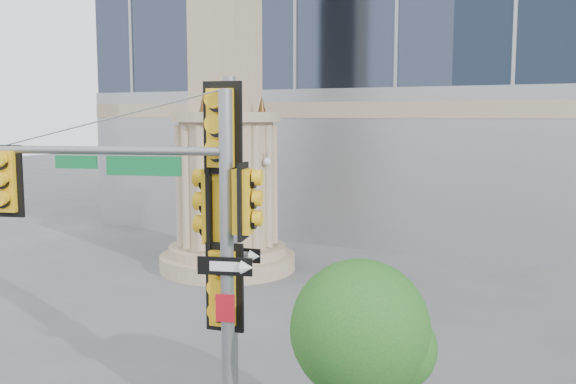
% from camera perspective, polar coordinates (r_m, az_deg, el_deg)
% --- Properties ---
extents(monument, '(4.40, 4.40, 16.60)m').
position_cam_1_polar(monument, '(20.64, -5.54, 8.23)').
color(monument, tan).
rests_on(monument, ground).
extents(main_signal_pole, '(4.07, 1.52, 5.38)m').
position_cam_1_polar(main_signal_pole, '(9.74, -10.99, -3.17)').
color(main_signal_pole, slate).
rests_on(main_signal_pole, ground).
extents(secondary_signal_pole, '(1.01, 0.73, 5.60)m').
position_cam_1_polar(secondary_signal_pole, '(10.05, -5.73, -3.04)').
color(secondary_signal_pole, slate).
rests_on(secondary_signal_pole, ground).
extents(street_tree, '(1.97, 1.92, 3.07)m').
position_cam_1_polar(street_tree, '(9.03, 6.66, -12.52)').
color(street_tree, tan).
rests_on(street_tree, ground).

